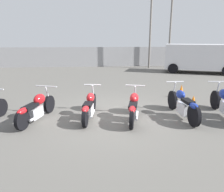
% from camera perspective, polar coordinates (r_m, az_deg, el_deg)
% --- Properties ---
extents(ground_plane, '(60.00, 60.00, 0.00)m').
position_cam_1_polar(ground_plane, '(7.18, 0.06, -5.21)').
color(ground_plane, '#5B5954').
extents(fence_back, '(40.00, 0.04, 1.67)m').
position_cam_1_polar(fence_back, '(19.24, -3.22, 10.16)').
color(fence_back, gray).
rests_on(fence_back, ground_plane).
extents(light_pole_left, '(0.70, 0.35, 7.08)m').
position_cam_1_polar(light_pole_left, '(18.47, 10.18, 20.24)').
color(light_pole_left, slate).
rests_on(light_pole_left, ground_plane).
extents(light_pole_right, '(0.70, 0.35, 9.05)m').
position_cam_1_polar(light_pole_right, '(19.56, 15.47, 22.66)').
color(light_pole_right, slate).
rests_on(light_pole_right, ground_plane).
extents(motorcycle_slot_1, '(0.95, 2.01, 0.96)m').
position_cam_1_polar(motorcycle_slot_1, '(7.04, -19.21, -2.94)').
color(motorcycle_slot_1, black).
rests_on(motorcycle_slot_1, ground_plane).
extents(motorcycle_slot_2, '(0.64, 2.12, 0.94)m').
position_cam_1_polar(motorcycle_slot_2, '(6.92, -5.92, -2.67)').
color(motorcycle_slot_2, black).
rests_on(motorcycle_slot_2, ground_plane).
extents(motorcycle_slot_3, '(0.77, 1.97, 0.98)m').
position_cam_1_polar(motorcycle_slot_3, '(6.72, 5.66, -2.85)').
color(motorcycle_slot_3, black).
rests_on(motorcycle_slot_3, ground_plane).
extents(motorcycle_slot_4, '(0.62, 2.25, 1.03)m').
position_cam_1_polar(motorcycle_slot_4, '(7.28, 18.09, -2.15)').
color(motorcycle_slot_4, black).
rests_on(motorcycle_slot_4, ground_plane).
extents(parked_van, '(5.05, 3.51, 2.01)m').
position_cam_1_polar(parked_van, '(16.98, 21.89, 9.42)').
color(parked_van, silver).
rests_on(parked_van, ground_plane).
extents(traffic_cone_near, '(0.30, 0.30, 0.55)m').
position_cam_1_polar(traffic_cone_near, '(9.76, 17.63, 1.25)').
color(traffic_cone_near, orange).
rests_on(traffic_cone_near, ground_plane).
extents(traffic_cone_far, '(0.29, 0.29, 0.41)m').
position_cam_1_polar(traffic_cone_far, '(8.62, 20.44, -1.26)').
color(traffic_cone_far, orange).
rests_on(traffic_cone_far, ground_plane).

